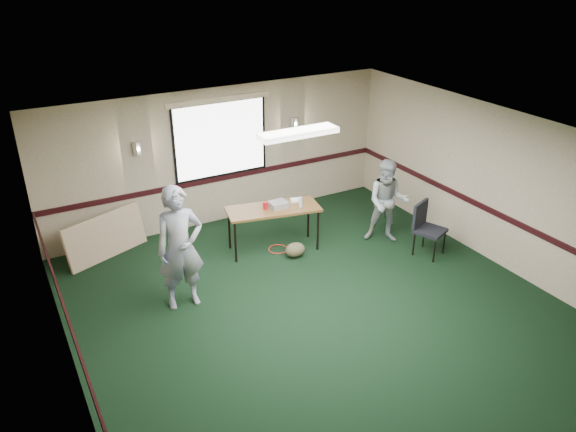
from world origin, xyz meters
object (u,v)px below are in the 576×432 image
projector (278,204)px  folding_table (273,211)px  person_left (180,248)px  person_right (388,202)px  conference_chair (426,225)px

projector → folding_table: bearing=172.2°
person_left → person_right: (4.02, 0.16, -0.18)m
projector → person_left: 2.29m
folding_table → conference_chair: bearing=-20.2°
person_left → person_right: person_left is taller
projector → person_left: person_left is taller
projector → person_right: size_ratio=0.19×
projector → person_right: (1.90, -0.70, -0.08)m
conference_chair → person_right: 0.82m
folding_table → person_left: (-2.02, -0.88, 0.21)m
folding_table → conference_chair: conference_chair is taller
person_left → person_right: 4.03m
person_right → projector: bearing=-164.2°
conference_chair → person_right: person_right is taller
folding_table → conference_chair: size_ratio=1.81×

